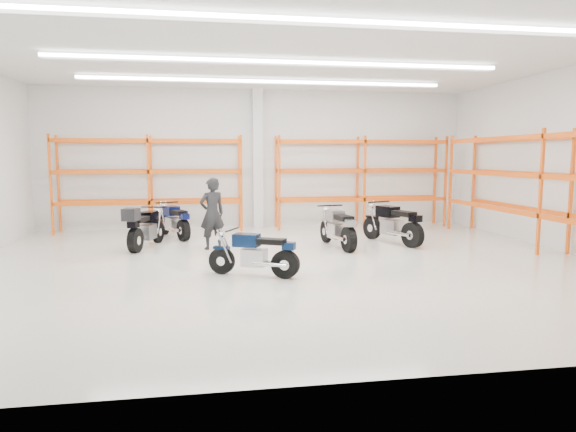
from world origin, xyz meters
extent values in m
plane|color=beige|center=(0.00, 0.00, 0.00)|extent=(14.00, 14.00, 0.00)
cube|color=silver|center=(0.00, 6.00, 2.25)|extent=(14.00, 0.02, 4.50)
cube|color=silver|center=(0.00, -6.00, 2.25)|extent=(14.00, 0.02, 4.50)
cube|color=white|center=(0.00, 0.00, 4.50)|extent=(14.00, 12.00, 0.02)
cube|color=white|center=(0.00, -3.00, 4.40)|extent=(10.00, 0.22, 0.10)
cube|color=white|center=(0.00, 0.50, 4.40)|extent=(10.00, 0.22, 0.10)
cube|color=white|center=(0.00, 3.50, 4.40)|extent=(10.00, 0.22, 0.10)
cylinder|color=black|center=(-1.42, -0.77, 0.27)|extent=(0.53, 0.33, 0.53)
cylinder|color=black|center=(-0.22, -1.35, 0.28)|extent=(0.56, 0.38, 0.55)
cylinder|color=silver|center=(-1.42, -0.77, 0.27)|extent=(0.21, 0.19, 0.18)
cylinder|color=silver|center=(-0.22, -1.35, 0.28)|extent=(0.25, 0.25, 0.20)
cube|color=#0A1B3D|center=(-1.42, -0.77, 0.53)|extent=(0.35, 0.26, 0.05)
cube|color=#B7B7BC|center=(-0.80, -1.07, 0.37)|extent=(0.55, 0.49, 0.34)
cube|color=#A5A5AA|center=(-0.49, -1.22, 0.28)|extent=(0.61, 0.37, 0.07)
cube|color=#0A1B3D|center=(-0.94, -1.00, 0.71)|extent=(0.58, 0.49, 0.25)
cube|color=black|center=(-0.49, -1.22, 0.71)|extent=(0.64, 0.50, 0.11)
cube|color=#0A1B3D|center=(-0.16, -1.38, 0.64)|extent=(0.29, 0.28, 0.14)
cylinder|color=black|center=(-1.21, -0.87, 0.91)|extent=(0.30, 0.57, 0.03)
sphere|color=silver|center=(-1.45, -0.75, 0.76)|extent=(0.17, 0.17, 0.17)
cylinder|color=silver|center=(-0.52, -1.36, 0.28)|extent=(0.63, 0.36, 0.08)
cylinder|color=black|center=(-3.00, 3.26, 0.29)|extent=(0.28, 0.60, 0.59)
cylinder|color=black|center=(-3.43, 1.85, 0.30)|extent=(0.34, 0.63, 0.61)
cylinder|color=silver|center=(-3.00, 3.26, 0.29)|extent=(0.19, 0.23, 0.20)
cylinder|color=silver|center=(-3.43, 1.85, 0.30)|extent=(0.25, 0.26, 0.22)
cube|color=black|center=(-3.00, 3.26, 0.59)|extent=(0.24, 0.38, 0.06)
cube|color=#B7B7BC|center=(-3.22, 2.53, 0.41)|extent=(0.48, 0.59, 0.37)
cube|color=#A5A5AA|center=(-3.33, 2.17, 0.31)|extent=(0.31, 0.69, 0.08)
cube|color=black|center=(-3.17, 2.70, 0.78)|extent=(0.48, 0.62, 0.27)
cube|color=black|center=(-3.33, 2.17, 0.78)|extent=(0.47, 0.70, 0.12)
cube|color=black|center=(-3.45, 1.78, 0.71)|extent=(0.28, 0.31, 0.16)
cylinder|color=black|center=(-3.08, 3.02, 1.00)|extent=(0.67, 0.23, 0.04)
sphere|color=silver|center=(-2.99, 3.30, 0.84)|extent=(0.19, 0.19, 0.19)
cylinder|color=silver|center=(-3.49, 2.18, 0.31)|extent=(0.30, 0.73, 0.09)
cube|color=black|center=(-3.48, 1.66, 0.96)|extent=(0.43, 0.45, 0.29)
cylinder|color=black|center=(-2.95, 4.74, 0.29)|extent=(0.35, 0.57, 0.58)
cylinder|color=black|center=(-2.33, 3.43, 0.30)|extent=(0.41, 0.62, 0.60)
cylinder|color=silver|center=(-2.95, 4.74, 0.29)|extent=(0.20, 0.23, 0.19)
cylinder|color=silver|center=(-2.33, 3.43, 0.30)|extent=(0.27, 0.27, 0.21)
cube|color=#0B1244|center=(-2.95, 4.74, 0.58)|extent=(0.28, 0.38, 0.06)
cube|color=#B7B7BC|center=(-2.63, 4.06, 0.41)|extent=(0.53, 0.60, 0.37)
cube|color=#A5A5AA|center=(-2.47, 3.72, 0.31)|extent=(0.39, 0.66, 0.08)
cube|color=#0B1244|center=(-2.70, 4.21, 0.77)|extent=(0.53, 0.63, 0.27)
cube|color=black|center=(-2.47, 3.72, 0.77)|extent=(0.53, 0.70, 0.12)
cube|color=#0B1244|center=(-2.30, 3.36, 0.70)|extent=(0.30, 0.32, 0.15)
cylinder|color=black|center=(-2.84, 4.51, 0.99)|extent=(0.63, 0.32, 0.03)
sphere|color=silver|center=(-2.96, 4.77, 0.83)|extent=(0.18, 0.18, 0.18)
cylinder|color=silver|center=(-2.59, 3.62, 0.31)|extent=(0.39, 0.69, 0.09)
cylinder|color=black|center=(1.53, 2.60, 0.30)|extent=(0.20, 0.62, 0.61)
cylinder|color=black|center=(1.74, 1.09, 0.31)|extent=(0.27, 0.65, 0.63)
cylinder|color=silver|center=(1.53, 2.60, 0.30)|extent=(0.17, 0.22, 0.20)
cylinder|color=silver|center=(1.74, 1.09, 0.31)|extent=(0.23, 0.25, 0.22)
cube|color=gray|center=(1.53, 2.60, 0.61)|extent=(0.20, 0.38, 0.06)
cube|color=#B7B7BC|center=(1.64, 1.81, 0.43)|extent=(0.43, 0.57, 0.39)
cube|color=#A5A5AA|center=(1.69, 1.43, 0.32)|extent=(0.22, 0.72, 0.08)
cube|color=gray|center=(1.61, 1.99, 0.81)|extent=(0.42, 0.61, 0.28)
cube|color=black|center=(1.69, 1.43, 0.81)|extent=(0.39, 0.70, 0.12)
cube|color=gray|center=(1.75, 1.01, 0.73)|extent=(0.26, 0.29, 0.16)
cylinder|color=black|center=(1.57, 2.33, 1.03)|extent=(0.71, 0.13, 0.04)
sphere|color=silver|center=(1.53, 2.64, 0.87)|extent=(0.19, 0.19, 0.19)
cylinder|color=silver|center=(1.54, 1.37, 0.32)|extent=(0.19, 0.77, 0.09)
cylinder|color=black|center=(2.94, 2.90, 0.32)|extent=(0.35, 0.64, 0.64)
cylinder|color=black|center=(3.53, 1.42, 0.33)|extent=(0.42, 0.68, 0.66)
cylinder|color=silver|center=(2.94, 2.90, 0.32)|extent=(0.22, 0.25, 0.21)
cylinder|color=silver|center=(3.53, 1.42, 0.33)|extent=(0.28, 0.30, 0.23)
cube|color=black|center=(2.94, 2.90, 0.64)|extent=(0.29, 0.41, 0.06)
cube|color=#B7B7BC|center=(3.25, 2.13, 0.45)|extent=(0.56, 0.66, 0.40)
cube|color=#A5A5AA|center=(3.40, 1.76, 0.34)|extent=(0.39, 0.74, 0.09)
cube|color=black|center=(3.18, 2.31, 0.85)|extent=(0.56, 0.69, 0.30)
cube|color=black|center=(3.40, 1.76, 0.85)|extent=(0.56, 0.77, 0.13)
cube|color=black|center=(3.56, 1.34, 0.77)|extent=(0.32, 0.34, 0.17)
cylinder|color=black|center=(3.04, 2.65, 1.08)|extent=(0.71, 0.31, 0.04)
sphere|color=silver|center=(2.92, 2.94, 0.91)|extent=(0.20, 0.20, 0.20)
cylinder|color=silver|center=(3.25, 1.66, 0.34)|extent=(0.38, 0.78, 0.10)
imported|color=black|center=(-1.56, 2.06, 0.91)|extent=(0.77, 0.65, 1.81)
cube|color=white|center=(0.00, 5.82, 2.25)|extent=(0.32, 0.32, 4.50)
cube|color=#FF5A0E|center=(-6.20, 5.88, 1.50)|extent=(0.07, 0.07, 3.00)
cube|color=#FF5A0E|center=(-6.20, 5.08, 1.50)|extent=(0.07, 0.07, 3.00)
cube|color=#FF5A0E|center=(-3.40, 5.88, 1.50)|extent=(0.07, 0.07, 3.00)
cube|color=#FF5A0E|center=(-3.40, 5.08, 1.50)|extent=(0.07, 0.07, 3.00)
cube|color=#FF5A0E|center=(-0.60, 5.88, 1.50)|extent=(0.07, 0.07, 3.00)
cube|color=#FF5A0E|center=(-0.60, 5.08, 1.50)|extent=(0.07, 0.07, 3.00)
cube|color=#FF5A0E|center=(-3.40, 5.88, 0.94)|extent=(5.60, 0.07, 0.12)
cube|color=#FF5A0E|center=(-3.40, 5.08, 0.94)|extent=(5.60, 0.07, 0.12)
cube|color=#FF5A0E|center=(-3.40, 5.88, 1.88)|extent=(5.60, 0.07, 0.12)
cube|color=#FF5A0E|center=(-3.40, 5.08, 1.88)|extent=(5.60, 0.07, 0.12)
cube|color=#FF5A0E|center=(-3.40, 5.88, 2.81)|extent=(5.60, 0.07, 0.12)
cube|color=#FF5A0E|center=(-3.40, 5.08, 2.81)|extent=(5.60, 0.07, 0.12)
cube|color=#FF5A0E|center=(0.60, 5.88, 1.50)|extent=(0.07, 0.07, 3.00)
cube|color=#FF5A0E|center=(0.60, 5.08, 1.50)|extent=(0.07, 0.07, 3.00)
cube|color=#FF5A0E|center=(3.40, 5.88, 1.50)|extent=(0.07, 0.07, 3.00)
cube|color=#FF5A0E|center=(3.40, 5.08, 1.50)|extent=(0.07, 0.07, 3.00)
cube|color=#FF5A0E|center=(6.20, 5.88, 1.50)|extent=(0.07, 0.07, 3.00)
cube|color=#FF5A0E|center=(6.20, 5.08, 1.50)|extent=(0.07, 0.07, 3.00)
cube|color=#FF5A0E|center=(3.40, 5.88, 0.94)|extent=(5.60, 0.07, 0.12)
cube|color=#FF5A0E|center=(3.40, 5.08, 0.94)|extent=(5.60, 0.07, 0.12)
cube|color=#FF5A0E|center=(3.40, 5.88, 1.88)|extent=(5.60, 0.07, 0.12)
cube|color=#FF5A0E|center=(3.40, 5.08, 1.88)|extent=(5.60, 0.07, 0.12)
cube|color=#FF5A0E|center=(3.40, 5.88, 2.81)|extent=(5.60, 0.07, 0.12)
cube|color=#FF5A0E|center=(3.40, 5.08, 2.81)|extent=(5.60, 0.07, 0.12)
cube|color=#FF5A0E|center=(6.88, 0.00, 1.50)|extent=(0.07, 0.07, 3.00)
cube|color=#FF5A0E|center=(6.08, 0.00, 1.50)|extent=(0.07, 0.07, 3.00)
cube|color=#FF5A0E|center=(6.88, 4.50, 1.50)|extent=(0.07, 0.07, 3.00)
cube|color=#FF5A0E|center=(6.08, 4.50, 1.50)|extent=(0.07, 0.07, 3.00)
cube|color=#FF5A0E|center=(6.88, 0.00, 0.94)|extent=(0.07, 9.00, 0.12)
cube|color=#FF5A0E|center=(6.08, 0.00, 0.94)|extent=(0.07, 9.00, 0.12)
cube|color=#FF5A0E|center=(6.88, 0.00, 1.88)|extent=(0.07, 9.00, 0.12)
cube|color=#FF5A0E|center=(6.08, 0.00, 1.88)|extent=(0.07, 9.00, 0.12)
cube|color=#FF5A0E|center=(6.88, 0.00, 2.81)|extent=(0.07, 9.00, 0.12)
cube|color=#FF5A0E|center=(6.08, 0.00, 2.81)|extent=(0.07, 9.00, 0.12)
camera|label=1|loc=(-1.74, -10.93, 2.35)|focal=32.00mm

